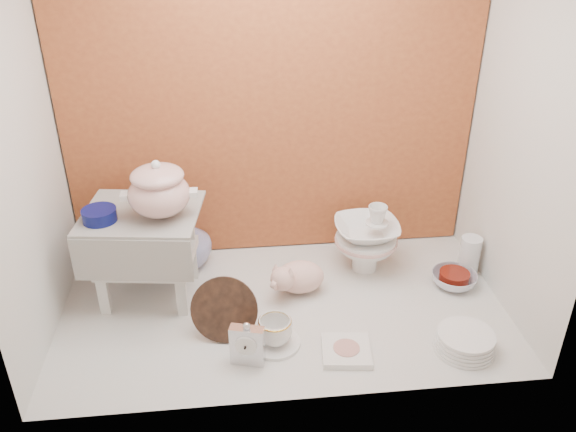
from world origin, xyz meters
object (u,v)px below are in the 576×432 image
(plush_pig, at_px, (300,276))
(crystal_bowl, at_px, (454,279))
(gold_rim_teacup, at_px, (275,331))
(dinner_plate_stack, at_px, (465,341))
(soup_tureen, at_px, (159,189))
(mantel_clock, at_px, (247,343))
(blue_white_vase, at_px, (184,241))
(porcelain_tower, at_px, (366,238))
(step_stool, at_px, (147,254))
(floral_platter, at_px, (125,235))

(plush_pig, relative_size, crystal_bowl, 1.35)
(plush_pig, relative_size, gold_rim_teacup, 2.00)
(gold_rim_teacup, distance_m, dinner_plate_stack, 0.71)
(soup_tureen, relative_size, mantel_clock, 1.54)
(blue_white_vase, bearing_deg, plush_pig, -27.87)
(blue_white_vase, distance_m, mantel_clock, 0.72)
(plush_pig, distance_m, porcelain_tower, 0.35)
(step_stool, distance_m, gold_rim_teacup, 0.63)
(mantel_clock, xyz_separation_m, gold_rim_teacup, (0.11, 0.09, -0.02))
(mantel_clock, height_order, plush_pig, mantel_clock)
(step_stool, height_order, porcelain_tower, step_stool)
(dinner_plate_stack, distance_m, crystal_bowl, 0.41)
(step_stool, xyz_separation_m, plush_pig, (0.63, -0.05, -0.12))
(soup_tureen, distance_m, plush_pig, 0.70)
(floral_platter, height_order, blue_white_vase, floral_platter)
(floral_platter, bearing_deg, step_stool, -58.12)
(plush_pig, xyz_separation_m, gold_rim_teacup, (-0.13, -0.32, -0.01))
(gold_rim_teacup, bearing_deg, mantel_clock, -140.67)
(step_stool, xyz_separation_m, soup_tureen, (0.08, -0.04, 0.32))
(soup_tureen, height_order, blue_white_vase, soup_tureen)
(soup_tureen, xyz_separation_m, mantel_clock, (0.30, -0.42, -0.42))
(floral_platter, relative_size, mantel_clock, 2.14)
(plush_pig, distance_m, dinner_plate_stack, 0.71)
(soup_tureen, relative_size, blue_white_vase, 1.08)
(floral_platter, distance_m, gold_rim_teacup, 0.83)
(crystal_bowl, bearing_deg, mantel_clock, -157.14)
(soup_tureen, xyz_separation_m, blue_white_vase, (0.05, 0.25, -0.39))
(mantel_clock, distance_m, dinner_plate_stack, 0.81)
(soup_tureen, height_order, porcelain_tower, soup_tureen)
(plush_pig, distance_m, crystal_bowl, 0.67)
(soup_tureen, relative_size, porcelain_tower, 0.86)
(blue_white_vase, relative_size, gold_rim_teacup, 1.96)
(soup_tureen, relative_size, dinner_plate_stack, 1.21)
(step_stool, distance_m, soup_tureen, 0.33)
(gold_rim_teacup, bearing_deg, crystal_bowl, 20.24)
(dinner_plate_stack, bearing_deg, soup_tureen, 158.51)
(plush_pig, bearing_deg, soup_tureen, 166.01)
(crystal_bowl, bearing_deg, plush_pig, 177.68)
(blue_white_vase, height_order, mantel_clock, blue_white_vase)
(soup_tureen, xyz_separation_m, porcelain_tower, (0.86, 0.14, -0.35))
(mantel_clock, bearing_deg, floral_platter, 143.27)
(blue_white_vase, relative_size, dinner_plate_stack, 1.13)
(step_stool, distance_m, plush_pig, 0.64)
(soup_tureen, distance_m, crystal_bowl, 1.31)
(blue_white_vase, distance_m, dinner_plate_stack, 1.27)
(plush_pig, relative_size, dinner_plate_stack, 1.15)
(plush_pig, bearing_deg, blue_white_vase, 139.14)
(blue_white_vase, height_order, porcelain_tower, porcelain_tower)
(step_stool, relative_size, gold_rim_teacup, 3.46)
(floral_platter, xyz_separation_m, crystal_bowl, (1.41, -0.26, -0.16))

